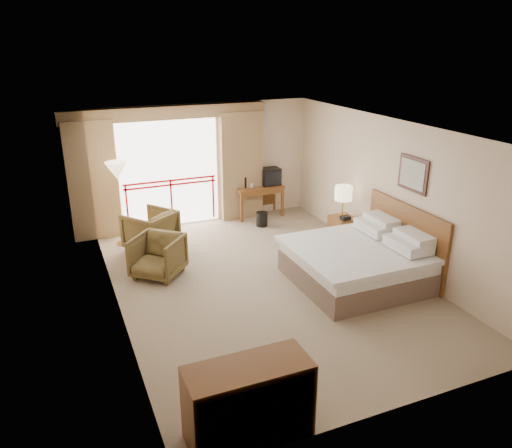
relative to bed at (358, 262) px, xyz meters
name	(u,v)px	position (x,y,z in m)	size (l,w,h in m)	color
floor	(266,282)	(-1.50, 0.60, -0.38)	(7.00, 7.00, 0.00)	#8A775C
ceiling	(267,128)	(-1.50, 0.60, 2.32)	(7.00, 7.00, 0.00)	white
wall_back	(204,164)	(-1.50, 4.10, 0.97)	(5.00, 5.00, 0.00)	beige
wall_front	(400,308)	(-1.50, -2.90, 0.97)	(5.00, 5.00, 0.00)	beige
wall_left	(112,231)	(-4.00, 0.60, 0.97)	(7.00, 7.00, 0.00)	beige
wall_right	(390,193)	(1.00, 0.60, 0.97)	(7.00, 7.00, 0.00)	beige
balcony_door	(170,174)	(-2.30, 4.08, 0.82)	(2.40, 2.40, 0.00)	white
balcony_railing	(171,191)	(-2.30, 4.06, 0.44)	(2.09, 0.03, 1.02)	red
curtain_left	(93,181)	(-3.95, 3.95, 0.87)	(1.00, 0.26, 2.50)	olive
curtain_right	(241,166)	(-0.65, 3.95, 0.87)	(1.00, 0.26, 2.50)	olive
valance	(167,113)	(-2.30, 3.98, 2.17)	(4.40, 0.22, 0.28)	olive
hvac_vent	(257,116)	(-0.20, 4.07, 1.97)	(0.50, 0.04, 0.50)	silver
bed	(358,262)	(0.00, 0.00, 0.00)	(2.13, 2.06, 0.97)	brown
headboard	(405,239)	(0.96, 0.00, 0.27)	(0.06, 2.10, 1.30)	brown
framed_art	(413,174)	(0.97, 0.00, 1.47)	(0.04, 0.72, 0.60)	black
nightstand	(342,231)	(0.63, 1.52, -0.07)	(0.43, 0.52, 0.62)	brown
table_lamp	(343,194)	(0.63, 1.57, 0.72)	(0.35, 0.35, 0.62)	tan
phone	(345,218)	(0.58, 1.37, 0.28)	(0.18, 0.14, 0.08)	black
desk	(258,192)	(-0.24, 3.92, 0.20)	(1.14, 0.55, 0.75)	brown
tv	(270,177)	(0.06, 3.87, 0.57)	(0.45, 0.36, 0.41)	black
coffee_maker	(245,182)	(-0.59, 3.88, 0.50)	(0.12, 0.12, 0.27)	black
cup	(251,186)	(-0.44, 3.83, 0.41)	(0.07, 0.07, 0.10)	white
wastebasket	(262,219)	(-0.44, 3.20, -0.21)	(0.26, 0.26, 0.32)	black
armchair_far	(152,248)	(-3.03, 2.88, -0.38)	(0.86, 0.88, 0.80)	#4E3C1B
armchair_near	(159,275)	(-3.16, 1.60, -0.38)	(0.81, 0.83, 0.75)	#4E3C1B
side_table	(148,247)	(-3.22, 2.21, -0.04)	(0.45, 0.45, 0.49)	black
book	(147,239)	(-3.22, 2.21, 0.12)	(0.18, 0.24, 0.02)	white
floor_lamp	(117,174)	(-3.51, 3.36, 1.12)	(0.44, 0.44, 1.74)	tan
dresser	(249,402)	(-3.12, -2.62, 0.07)	(1.33, 0.56, 0.89)	brown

